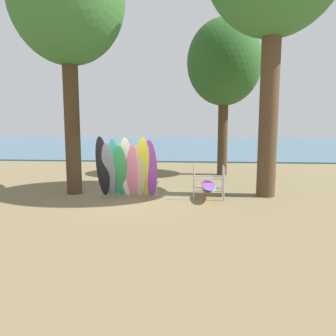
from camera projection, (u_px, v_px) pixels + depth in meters
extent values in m
plane|color=brown|center=(128.00, 199.00, 12.52)|extent=(80.00, 80.00, 0.00)
cube|color=#38607A|center=(176.00, 145.00, 41.70)|extent=(80.00, 36.00, 0.10)
cylinder|color=#42301E|center=(72.00, 117.00, 13.13)|extent=(0.60, 0.60, 6.17)
cylinder|color=#4C3823|center=(269.00, 101.00, 12.60)|extent=(0.71, 0.71, 7.32)
cylinder|color=#42301E|center=(223.00, 131.00, 18.04)|extent=(0.53, 0.53, 4.76)
ellipsoid|color=#285623|center=(224.00, 62.00, 17.55)|extent=(3.93, 3.93, 4.52)
ellipsoid|color=black|center=(103.00, 167.00, 12.76)|extent=(0.57, 0.58, 2.36)
ellipsoid|color=gray|center=(109.00, 170.00, 12.77)|extent=(0.57, 0.64, 2.11)
ellipsoid|color=#38B2AD|center=(115.00, 168.00, 12.76)|extent=(0.55, 0.74, 2.26)
ellipsoid|color=#339E56|center=(121.00, 171.00, 12.76)|extent=(0.56, 0.71, 2.01)
ellipsoid|color=white|center=(126.00, 167.00, 12.74)|extent=(0.54, 0.60, 2.32)
ellipsoid|color=pink|center=(132.00, 171.00, 12.75)|extent=(0.53, 0.48, 2.05)
ellipsoid|color=#C6B289|center=(138.00, 170.00, 12.74)|extent=(0.53, 0.49, 2.07)
ellipsoid|color=yellow|center=(144.00, 167.00, 12.71)|extent=(0.53, 0.70, 2.32)
ellipsoid|color=purple|center=(150.00, 168.00, 12.71)|extent=(0.54, 0.65, 2.24)
cylinder|color=#9EA0A5|center=(100.00, 188.00, 13.23)|extent=(0.04, 0.04, 0.55)
cylinder|color=#9EA0A5|center=(157.00, 189.00, 13.00)|extent=(0.04, 0.04, 0.55)
cylinder|color=#9EA0A5|center=(128.00, 182.00, 13.07)|extent=(2.44, 0.09, 0.04)
cylinder|color=#9EA0A5|center=(194.00, 184.00, 12.29)|extent=(0.05, 0.05, 1.25)
cylinder|color=#9EA0A5|center=(224.00, 184.00, 12.20)|extent=(0.05, 0.05, 1.25)
cylinder|color=#9EA0A5|center=(194.00, 181.00, 12.89)|extent=(0.05, 0.05, 1.25)
cylinder|color=#9EA0A5|center=(223.00, 181.00, 12.80)|extent=(0.05, 0.05, 1.25)
cylinder|color=#9EA0A5|center=(209.00, 191.00, 12.29)|extent=(1.10, 0.04, 0.04)
cylinder|color=#9EA0A5|center=(209.00, 179.00, 12.23)|extent=(1.10, 0.04, 0.04)
cylinder|color=#9EA0A5|center=(208.00, 188.00, 12.88)|extent=(1.10, 0.04, 0.04)
cylinder|color=#9EA0A5|center=(208.00, 176.00, 12.82)|extent=(1.10, 0.04, 0.04)
ellipsoid|color=orange|center=(209.00, 188.00, 12.58)|extent=(0.60, 2.12, 0.06)
ellipsoid|color=#38B2AD|center=(209.00, 187.00, 12.57)|extent=(0.55, 2.11, 0.06)
ellipsoid|color=purple|center=(208.00, 185.00, 12.56)|extent=(0.53, 2.11, 0.06)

